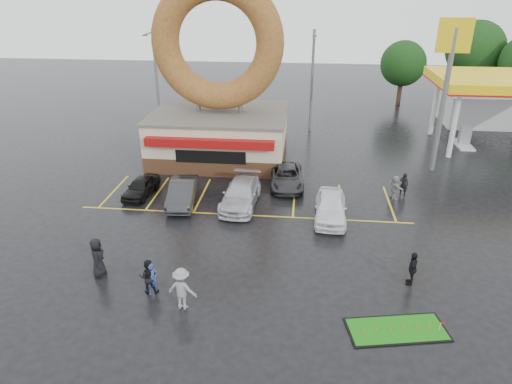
# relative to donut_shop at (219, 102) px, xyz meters

# --- Properties ---
(ground) EXTENTS (120.00, 120.00, 0.00)m
(ground) POSITION_rel_donut_shop_xyz_m (3.00, -12.97, -4.46)
(ground) COLOR black
(ground) RESTS_ON ground
(donut_shop) EXTENTS (10.20, 8.70, 13.50)m
(donut_shop) POSITION_rel_donut_shop_xyz_m (0.00, 0.00, 0.00)
(donut_shop) COLOR #472B19
(donut_shop) RESTS_ON ground
(gas_station) EXTENTS (12.30, 13.65, 5.90)m
(gas_station) POSITION_rel_donut_shop_xyz_m (23.00, 7.97, -0.77)
(gas_station) COLOR silver
(gas_station) RESTS_ON ground
(shell_sign) EXTENTS (2.20, 0.36, 10.60)m
(shell_sign) POSITION_rel_donut_shop_xyz_m (16.00, -0.97, 2.91)
(shell_sign) COLOR slate
(shell_sign) RESTS_ON ground
(streetlight_left) EXTENTS (0.40, 2.21, 9.00)m
(streetlight_left) POSITION_rel_donut_shop_xyz_m (-7.00, 6.95, 0.32)
(streetlight_left) COLOR slate
(streetlight_left) RESTS_ON ground
(streetlight_mid) EXTENTS (0.40, 2.21, 9.00)m
(streetlight_mid) POSITION_rel_donut_shop_xyz_m (7.00, 7.95, 0.32)
(streetlight_mid) COLOR slate
(streetlight_mid) RESTS_ON ground
(streetlight_right) EXTENTS (0.40, 2.21, 9.00)m
(streetlight_right) POSITION_rel_donut_shop_xyz_m (19.00, 8.95, 0.32)
(streetlight_right) COLOR slate
(streetlight_right) RESTS_ON ground
(tree_far_c) EXTENTS (6.30, 6.30, 9.00)m
(tree_far_c) POSITION_rel_donut_shop_xyz_m (25.00, 21.03, 1.37)
(tree_far_c) COLOR #332114
(tree_far_c) RESTS_ON ground
(tree_far_d) EXTENTS (4.90, 4.90, 7.00)m
(tree_far_d) POSITION_rel_donut_shop_xyz_m (17.00, 19.03, 0.07)
(tree_far_d) COLOR #332114
(tree_far_d) RESTS_ON ground
(car_black) EXTENTS (1.86, 3.72, 1.22)m
(car_black) POSITION_rel_donut_shop_xyz_m (-3.91, -7.52, -3.86)
(car_black) COLOR black
(car_black) RESTS_ON ground
(car_dgrey) EXTENTS (2.00, 4.56, 1.46)m
(car_dgrey) POSITION_rel_donut_shop_xyz_m (-0.95, -8.35, -3.74)
(car_dgrey) COLOR #29292B
(car_dgrey) RESTS_ON ground
(car_silver) EXTENTS (2.33, 5.18, 1.47)m
(car_silver) POSITION_rel_donut_shop_xyz_m (2.71, -8.21, -3.73)
(car_silver) COLOR #B7B7BD
(car_silver) RESTS_ON ground
(car_grey) EXTENTS (2.49, 4.84, 1.31)m
(car_grey) POSITION_rel_donut_shop_xyz_m (5.42, -4.97, -3.81)
(car_grey) COLOR #302F32
(car_grey) RESTS_ON ground
(car_white) EXTENTS (2.00, 4.56, 1.53)m
(car_white) POSITION_rel_donut_shop_xyz_m (8.17, -9.47, -3.70)
(car_white) COLOR white
(car_white) RESTS_ON ground
(person_blue) EXTENTS (0.67, 0.58, 1.55)m
(person_blue) POSITION_rel_donut_shop_xyz_m (0.01, -17.46, -3.69)
(person_blue) COLOR navy
(person_blue) RESTS_ON ground
(person_blackjkt) EXTENTS (0.91, 0.76, 1.67)m
(person_blackjkt) POSITION_rel_donut_shop_xyz_m (-0.17, -17.39, -3.63)
(person_blackjkt) COLOR black
(person_blackjkt) RESTS_ON ground
(person_hoodie) EXTENTS (1.36, 0.91, 1.95)m
(person_hoodie) POSITION_rel_donut_shop_xyz_m (1.59, -18.29, -3.49)
(person_hoodie) COLOR gray
(person_hoodie) RESTS_ON ground
(person_bystander) EXTENTS (0.84, 1.08, 1.96)m
(person_bystander) POSITION_rel_donut_shop_xyz_m (-2.93, -16.37, -3.48)
(person_bystander) COLOR black
(person_bystander) RESTS_ON ground
(person_cameraman) EXTENTS (0.61, 1.03, 1.65)m
(person_cameraman) POSITION_rel_donut_shop_xyz_m (11.60, -15.50, -3.64)
(person_cameraman) COLOR black
(person_cameraman) RESTS_ON ground
(person_walker_near) EXTENTS (0.95, 1.50, 1.55)m
(person_walker_near) POSITION_rel_donut_shop_xyz_m (12.37, -6.21, -3.69)
(person_walker_near) COLOR gray
(person_walker_near) RESTS_ON ground
(person_walker_far) EXTENTS (0.67, 0.57, 1.54)m
(person_walker_far) POSITION_rel_donut_shop_xyz_m (13.02, -5.69, -3.69)
(person_walker_far) COLOR black
(person_walker_far) RESTS_ON ground
(dumpster) EXTENTS (2.01, 1.54, 1.30)m
(dumpster) POSITION_rel_donut_shop_xyz_m (-4.55, -0.09, -3.81)
(dumpster) COLOR #18401D
(dumpster) RESTS_ON ground
(putting_green) EXTENTS (4.22, 2.45, 0.50)m
(putting_green) POSITION_rel_donut_shop_xyz_m (10.45, -18.77, -4.43)
(putting_green) COLOR black
(putting_green) RESTS_ON ground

